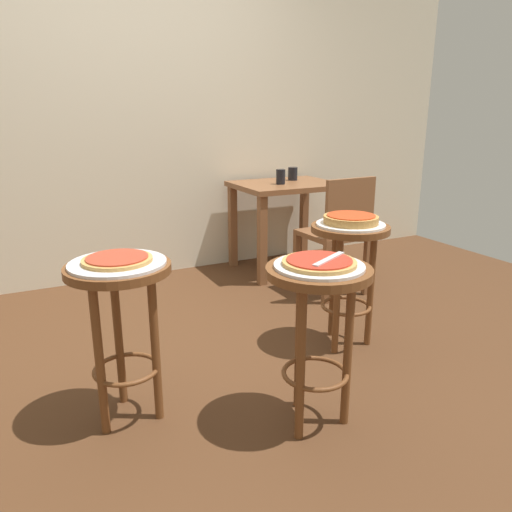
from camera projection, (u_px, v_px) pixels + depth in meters
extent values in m
plane|color=#4C2D19|center=(211.00, 361.00, 2.58)|extent=(6.00, 6.00, 0.00)
cube|color=beige|center=(123.00, 79.00, 3.57)|extent=(6.00, 0.10, 3.00)
cylinder|color=brown|center=(319.00, 272.00, 1.89)|extent=(0.42, 0.42, 0.03)
cylinder|color=brown|center=(299.00, 339.00, 2.10)|extent=(0.04, 0.04, 0.65)
cylinder|color=brown|center=(301.00, 365.00, 1.88)|extent=(0.04, 0.04, 0.65)
cylinder|color=brown|center=(348.00, 353.00, 1.98)|extent=(0.04, 0.04, 0.65)
torus|color=brown|center=(315.00, 373.00, 2.02)|extent=(0.28, 0.28, 0.02)
cylinder|color=silver|center=(319.00, 266.00, 1.88)|extent=(0.35, 0.35, 0.01)
cylinder|color=tan|center=(319.00, 263.00, 1.88)|extent=(0.29, 0.29, 0.01)
cylinder|color=red|center=(319.00, 260.00, 1.88)|extent=(0.25, 0.25, 0.01)
cylinder|color=brown|center=(118.00, 269.00, 1.92)|extent=(0.42, 0.42, 0.03)
cylinder|color=brown|center=(118.00, 335.00, 2.13)|extent=(0.04, 0.04, 0.65)
cylinder|color=brown|center=(99.00, 360.00, 1.92)|extent=(0.04, 0.04, 0.65)
cylinder|color=brown|center=(155.00, 349.00, 2.01)|extent=(0.04, 0.04, 0.65)
torus|color=brown|center=(126.00, 369.00, 2.05)|extent=(0.28, 0.28, 0.02)
cylinder|color=silver|center=(118.00, 263.00, 1.92)|extent=(0.38, 0.38, 0.01)
cylinder|color=tan|center=(117.00, 260.00, 1.91)|extent=(0.27, 0.27, 0.01)
cylinder|color=#B23823|center=(117.00, 257.00, 1.91)|extent=(0.24, 0.24, 0.01)
cylinder|color=brown|center=(350.00, 229.00, 2.59)|extent=(0.42, 0.42, 0.03)
cylinder|color=brown|center=(333.00, 282.00, 2.80)|extent=(0.04, 0.04, 0.65)
cylinder|color=brown|center=(337.00, 297.00, 2.59)|extent=(0.04, 0.04, 0.65)
cylinder|color=brown|center=(371.00, 290.00, 2.68)|extent=(0.04, 0.04, 0.65)
torus|color=brown|center=(346.00, 306.00, 2.72)|extent=(0.28, 0.28, 0.02)
cylinder|color=silver|center=(351.00, 224.00, 2.59)|extent=(0.37, 0.37, 0.01)
cylinder|color=#B78442|center=(351.00, 220.00, 2.58)|extent=(0.29, 0.29, 0.04)
cylinder|color=red|center=(351.00, 215.00, 2.57)|extent=(0.25, 0.25, 0.01)
cube|color=brown|center=(286.00, 185.00, 3.92)|extent=(0.81, 0.64, 0.04)
cube|color=brown|center=(262.00, 241.00, 3.64)|extent=(0.06, 0.06, 0.68)
cube|color=brown|center=(339.00, 231.00, 3.94)|extent=(0.06, 0.06, 0.68)
cube|color=brown|center=(233.00, 227.00, 4.11)|extent=(0.06, 0.06, 0.68)
cube|color=brown|center=(304.00, 219.00, 4.41)|extent=(0.06, 0.06, 0.68)
cylinder|color=black|center=(281.00, 177.00, 3.82)|extent=(0.07, 0.07, 0.12)
cylinder|color=black|center=(293.00, 174.00, 4.05)|extent=(0.08, 0.08, 0.11)
cylinder|color=white|center=(282.00, 179.00, 3.86)|extent=(0.04, 0.04, 0.07)
cube|color=brown|center=(332.00, 234.00, 3.48)|extent=(0.42, 0.42, 0.04)
cube|color=brown|center=(350.00, 208.00, 3.27)|extent=(0.40, 0.05, 0.40)
cube|color=brown|center=(335.00, 255.00, 3.78)|extent=(0.04, 0.04, 0.42)
cube|color=brown|center=(296.00, 261.00, 3.61)|extent=(0.04, 0.04, 0.42)
cube|color=brown|center=(366.00, 267.00, 3.48)|extent=(0.04, 0.04, 0.42)
cube|color=brown|center=(326.00, 275.00, 3.31)|extent=(0.04, 0.04, 0.42)
cube|color=silver|center=(329.00, 259.00, 1.87)|extent=(0.21, 0.12, 0.01)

